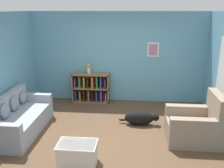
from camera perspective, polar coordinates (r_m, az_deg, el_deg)
name	(u,v)px	position (r m, az deg, el deg)	size (l,w,h in m)	color
ground_plane	(110,135)	(5.59, -0.39, -11.55)	(14.00, 14.00, 0.00)	brown
wall_back	(118,57)	(7.29, 1.37, 6.10)	(5.60, 0.13, 2.60)	#609EB7
couch	(18,119)	(5.95, -20.67, -7.52)	(0.84, 1.87, 0.84)	#9399A3
bookshelf	(91,88)	(7.39, -4.83, -0.93)	(1.08, 0.35, 0.86)	olive
recliner_chair	(196,125)	(5.51, 18.74, -8.93)	(1.05, 0.88, 1.04)	gray
coffee_table	(77,154)	(4.57, -7.90, -15.49)	(0.68, 0.45, 0.43)	silver
dog	(140,118)	(6.02, 6.44, -7.75)	(0.97, 0.30, 0.33)	black
vase	(89,68)	(7.22, -5.34, 3.61)	(0.12, 0.12, 0.29)	silver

